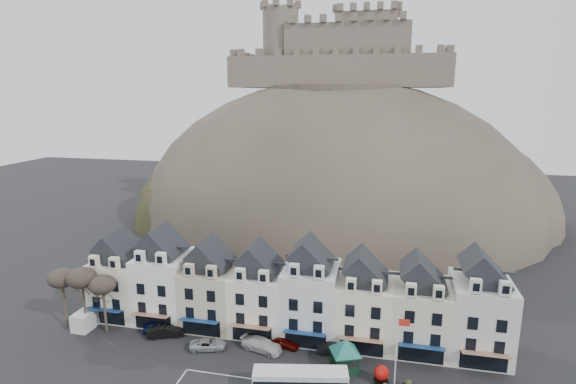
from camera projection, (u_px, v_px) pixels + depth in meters
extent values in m
cube|color=white|center=(123.00, 286.00, 63.87)|extent=(6.80, 8.00, 8.00)
cube|color=black|center=(120.00, 251.00, 62.74)|extent=(6.80, 5.76, 2.80)
cube|color=white|center=(94.00, 261.00, 59.69)|extent=(1.20, 0.80, 1.60)
cube|color=white|center=(114.00, 263.00, 59.05)|extent=(1.20, 0.80, 1.60)
cube|color=black|center=(107.00, 316.00, 60.61)|extent=(5.10, 0.06, 2.20)
cube|color=navy|center=(104.00, 310.00, 59.69)|extent=(5.10, 1.29, 0.43)
cube|color=white|center=(166.00, 286.00, 62.29)|extent=(6.80, 8.00, 9.20)
cube|color=black|center=(164.00, 246.00, 61.03)|extent=(6.80, 5.76, 2.80)
cube|color=white|center=(140.00, 257.00, 57.98)|extent=(1.20, 0.80, 1.60)
cube|color=white|center=(161.00, 259.00, 57.35)|extent=(1.20, 0.80, 1.60)
cube|color=black|center=(153.00, 322.00, 59.17)|extent=(5.10, 0.06, 2.20)
cube|color=maroon|center=(150.00, 315.00, 58.25)|extent=(5.10, 1.29, 0.43)
cube|color=beige|center=(212.00, 295.00, 60.97)|extent=(6.80, 8.00, 8.00)
cube|color=black|center=(211.00, 259.00, 59.84)|extent=(6.80, 5.76, 2.80)
cube|color=beige|center=(189.00, 270.00, 56.80)|extent=(1.20, 0.80, 1.60)
cube|color=beige|center=(211.00, 272.00, 56.16)|extent=(1.20, 0.80, 1.60)
cube|color=black|center=(201.00, 328.00, 57.72)|extent=(5.10, 0.06, 2.20)
cube|color=navy|center=(199.00, 321.00, 56.80)|extent=(5.10, 1.29, 0.43)
cube|color=white|center=(261.00, 300.00, 59.52)|extent=(6.80, 8.00, 8.00)
cube|color=black|center=(260.00, 263.00, 58.39)|extent=(6.80, 5.76, 2.80)
cube|color=white|center=(240.00, 275.00, 55.35)|extent=(1.20, 0.80, 1.60)
cube|color=white|center=(264.00, 277.00, 54.71)|extent=(1.20, 0.80, 1.60)
cube|color=black|center=(252.00, 334.00, 56.27)|extent=(5.10, 0.06, 2.20)
cube|color=maroon|center=(250.00, 327.00, 55.35)|extent=(5.10, 1.29, 0.43)
cube|color=white|center=(311.00, 301.00, 57.94)|extent=(6.80, 8.00, 9.20)
cube|color=black|center=(312.00, 258.00, 56.68)|extent=(6.80, 5.76, 2.80)
cube|color=white|center=(294.00, 270.00, 53.64)|extent=(1.20, 0.80, 1.60)
cube|color=white|center=(319.00, 272.00, 53.00)|extent=(1.20, 0.80, 1.60)
cube|color=black|center=(305.00, 340.00, 54.82)|extent=(5.10, 0.06, 2.20)
cube|color=navy|center=(304.00, 333.00, 53.90)|extent=(5.10, 1.29, 0.43)
cube|color=white|center=(364.00, 310.00, 56.63)|extent=(6.80, 8.00, 8.00)
cube|color=black|center=(366.00, 272.00, 55.50)|extent=(6.80, 5.76, 2.80)
cube|color=white|center=(351.00, 285.00, 52.45)|extent=(1.20, 0.80, 1.60)
cube|color=white|center=(377.00, 287.00, 51.81)|extent=(1.20, 0.80, 1.60)
cube|color=black|center=(361.00, 347.00, 53.37)|extent=(5.10, 0.06, 2.20)
cube|color=maroon|center=(361.00, 340.00, 52.45)|extent=(5.10, 1.29, 0.43)
cube|color=beige|center=(420.00, 316.00, 55.18)|extent=(6.80, 8.00, 8.00)
cube|color=black|center=(423.00, 276.00, 54.05)|extent=(6.80, 5.76, 2.80)
cube|color=beige|center=(411.00, 290.00, 51.00)|extent=(1.20, 0.80, 1.60)
cube|color=beige|center=(439.00, 293.00, 50.36)|extent=(1.20, 0.80, 1.60)
cube|color=black|center=(421.00, 354.00, 51.92)|extent=(5.10, 0.06, 2.20)
cube|color=navy|center=(422.00, 347.00, 51.00)|extent=(5.10, 1.29, 0.43)
cube|color=silver|center=(479.00, 317.00, 53.60)|extent=(6.80, 8.00, 9.20)
cube|color=black|center=(484.00, 272.00, 52.34)|extent=(6.80, 5.76, 2.80)
cube|color=silver|center=(476.00, 286.00, 49.29)|extent=(1.20, 0.80, 1.60)
cube|color=silver|center=(505.00, 288.00, 48.66)|extent=(1.20, 0.80, 1.60)
cube|color=black|center=(483.00, 361.00, 50.48)|extent=(5.10, 0.06, 2.20)
cube|color=maroon|center=(486.00, 354.00, 49.56)|extent=(5.10, 1.29, 0.43)
ellipsoid|color=#3D382F|center=(334.00, 220.00, 111.11)|extent=(96.00, 76.00, 68.00)
ellipsoid|color=#242E17|center=(242.00, 221.00, 110.08)|extent=(52.00, 44.00, 42.00)
ellipsoid|color=#3D382F|center=(434.00, 221.00, 109.81)|extent=(56.00, 48.00, 46.00)
ellipsoid|color=#242E17|center=(308.00, 236.00, 98.62)|extent=(40.00, 28.00, 28.00)
ellipsoid|color=#3D382F|center=(373.00, 238.00, 97.55)|extent=(36.00, 28.00, 24.00)
cylinder|color=#3D382F|center=(337.00, 92.00, 104.37)|extent=(30.00, 30.00, 3.00)
cube|color=#6B6052|center=(336.00, 71.00, 99.59)|extent=(48.00, 2.20, 7.00)
cube|color=#6B6052|center=(344.00, 74.00, 118.64)|extent=(48.00, 2.20, 7.00)
cube|color=#6B6052|center=(246.00, 74.00, 114.22)|extent=(2.20, 22.00, 7.00)
cube|color=#6B6052|center=(444.00, 72.00, 104.00)|extent=(2.20, 22.00, 7.00)
cube|color=#6B6052|center=(349.00, 49.00, 107.49)|extent=(28.00, 18.00, 10.00)
cube|color=#6B6052|center=(367.00, 43.00, 108.22)|extent=(14.00, 12.00, 13.00)
cylinder|color=#6B6052|center=(281.00, 49.00, 107.09)|extent=(8.40, 8.40, 18.00)
cylinder|color=silver|center=(368.00, 3.00, 106.26)|extent=(0.16, 0.16, 5.00)
cylinder|color=#3A2F25|center=(65.00, 307.00, 59.98)|extent=(0.32, 0.32, 5.74)
ellipsoid|color=#383028|center=(62.00, 278.00, 59.09)|extent=(3.61, 3.61, 2.54)
cylinder|color=#3A2F25|center=(85.00, 308.00, 59.31)|extent=(0.32, 0.32, 6.02)
ellipsoid|color=#383028|center=(82.00, 278.00, 58.38)|extent=(3.78, 3.78, 2.67)
cylinder|color=#3A2F25|center=(105.00, 312.00, 58.73)|extent=(0.32, 0.32, 5.46)
ellipsoid|color=#383028|center=(102.00, 285.00, 57.89)|extent=(3.43, 3.43, 2.42)
cube|color=silver|center=(300.00, 380.00, 46.65)|extent=(10.11, 4.12, 2.26)
cube|color=black|center=(300.00, 379.00, 46.62)|extent=(9.92, 4.15, 0.85)
cube|color=silver|center=(300.00, 372.00, 46.42)|extent=(9.89, 4.00, 0.22)
cube|color=orange|center=(348.00, 374.00, 46.35)|extent=(0.26, 1.07, 0.25)
cylinder|color=black|center=(271.00, 384.00, 47.97)|extent=(0.90, 0.45, 0.86)
cube|color=black|center=(331.00, 356.00, 51.73)|extent=(0.18, 0.18, 2.23)
cube|color=black|center=(352.00, 354.00, 52.17)|extent=(0.18, 0.18, 2.23)
cube|color=black|center=(337.00, 369.00, 49.33)|extent=(0.18, 0.18, 2.23)
cube|color=black|center=(359.00, 367.00, 49.76)|extent=(0.18, 0.18, 2.23)
cube|color=black|center=(345.00, 353.00, 50.51)|extent=(4.01, 4.01, 0.11)
cone|color=#155C5E|center=(345.00, 346.00, 50.33)|extent=(5.66, 5.66, 1.67)
cube|color=black|center=(381.00, 381.00, 48.75)|extent=(1.59, 1.59, 0.53)
sphere|color=#AF100A|center=(381.00, 373.00, 48.55)|extent=(1.65, 1.65, 1.65)
cylinder|color=silver|center=(396.00, 354.00, 46.55)|extent=(0.13, 0.13, 8.63)
cube|color=red|center=(404.00, 323.00, 45.63)|extent=(1.19, 0.05, 0.76)
cube|color=silver|center=(90.00, 317.00, 60.74)|extent=(2.27, 5.16, 2.35)
cube|color=black|center=(89.00, 314.00, 60.65)|extent=(2.13, 0.10, 1.01)
sphere|color=#242E17|center=(409.00, 383.00, 47.64)|extent=(0.76, 0.76, 0.76)
imported|color=#0C1540|center=(161.00, 326.00, 59.10)|extent=(4.83, 3.32, 1.53)
imported|color=black|center=(166.00, 331.00, 57.96)|extent=(4.98, 3.35, 1.55)
imported|color=#A3A6AB|center=(208.00, 344.00, 55.12)|extent=(4.76, 3.19, 1.23)
imported|color=silver|center=(262.00, 345.00, 54.82)|extent=(5.64, 3.47, 1.53)
imported|color=#4F0704|center=(285.00, 342.00, 55.53)|extent=(4.00, 2.15, 1.29)
imported|color=black|center=(336.00, 348.00, 54.17)|extent=(4.77, 2.08, 1.52)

